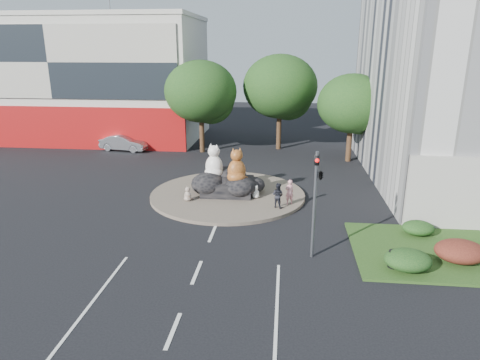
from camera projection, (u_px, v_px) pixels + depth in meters
The scene contains 21 objects.
ground at pixel (197, 272), 18.42m from camera, with size 120.00×120.00×0.00m, color black.
roundabout_island at pixel (228, 194), 27.88m from camera, with size 10.00×10.00×0.20m, color brown.
rock_plinth at pixel (228, 186), 27.72m from camera, with size 3.20×2.60×0.90m, color black, non-canonical shape.
shophouse_block at pixel (81, 78), 44.92m from camera, with size 25.20×12.30×17.40m.
grass_verge at pixel (461, 253), 20.03m from camera, with size 10.00×6.00×0.12m, color #204316.
tree_left at pixel (202, 94), 38.21m from camera, with size 6.46×6.46×8.27m.
tree_mid at pixel (281, 90), 39.31m from camera, with size 6.84×6.84×8.76m.
tree_right at pixel (353, 106), 35.17m from camera, with size 5.70×5.70×7.30m.
hedge_near_green at pixel (408, 260), 18.28m from camera, with size 2.00×1.60×0.90m, color #113514.
hedge_red at pixel (460, 251), 18.96m from camera, with size 2.20×1.76×0.99m, color #461712.
hedge_back_green at pixel (418, 228), 21.77m from camera, with size 1.60×1.28×0.72m, color #113514.
traffic_light at pixel (318, 182), 18.72m from camera, with size 0.44×1.24×5.00m.
street_lamp at pixel (454, 138), 23.36m from camera, with size 2.34×0.22×8.06m.
cat_white at pixel (214, 161), 27.69m from camera, with size 1.37×1.18×2.28m, color silver, non-canonical shape.
cat_tabby at pixel (237, 165), 26.82m from camera, with size 1.33×1.15×2.22m, color #A87123, non-canonical shape.
kitten_calico at pixel (188, 193), 26.36m from camera, with size 0.55×0.47×0.91m, color white, non-canonical shape.
kitten_white at pixel (256, 191), 26.84m from camera, with size 0.50×0.44×0.84m, color white, non-canonical shape.
pedestrian_pink at pixel (289, 192), 25.69m from camera, with size 0.56×0.37×1.53m, color pink.
pedestrian_dark at pixel (278, 195), 25.14m from camera, with size 0.73×0.57×1.50m, color black.
parked_car at pixel (124, 143), 39.99m from camera, with size 1.57×4.52×1.49m, color #A1A3A9.
litter_bin at pixel (394, 259), 18.52m from camera, with size 0.52×0.52×0.75m, color black.
Camera 1 is at (3.60, -16.12, 9.27)m, focal length 32.00 mm.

